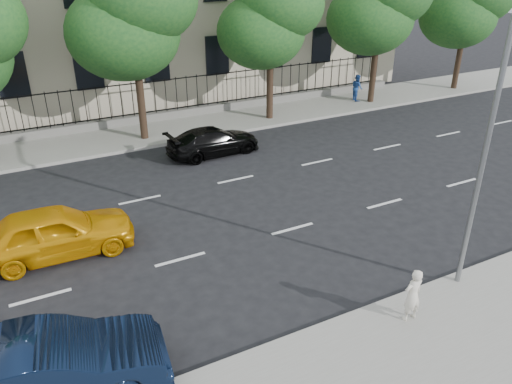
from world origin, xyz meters
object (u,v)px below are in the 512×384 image
street_light (476,102)px  black_sedan (213,141)px  yellow_taxi (54,232)px  navy_sedan (47,369)px  woman_near (413,295)px

street_light → black_sedan: (-2.18, 11.78, -4.52)m
yellow_taxi → navy_sedan: 5.78m
navy_sedan → yellow_taxi: bearing=-1.9°
black_sedan → woman_near: bearing=175.9°
yellow_taxi → woman_near: 10.48m
yellow_taxi → black_sedan: 9.36m
street_light → yellow_taxi: (-9.75, 6.28, -4.35)m
black_sedan → woman_near: woman_near is taller
black_sedan → yellow_taxi: bearing=122.6°
yellow_taxi → woman_near: woman_near is taller
navy_sedan → street_light: bearing=-86.0°
street_light → navy_sedan: bearing=176.9°
yellow_taxi → navy_sedan: bearing=172.9°
black_sedan → navy_sedan: bearing=139.5°
navy_sedan → black_sedan: (8.46, 11.21, -0.18)m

